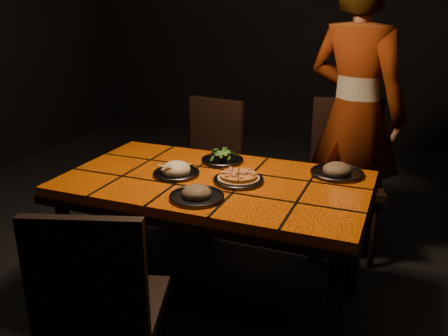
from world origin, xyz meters
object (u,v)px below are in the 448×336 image
at_px(chair_near, 99,303).
at_px(plate_pasta, 176,171).
at_px(chair_far_right, 345,166).
at_px(dining_table, 215,193).
at_px(plate_pizza, 239,179).
at_px(diner, 355,114).
at_px(chair_far_left, 209,158).

distance_m(chair_near, plate_pasta, 0.94).
xyz_separation_m(chair_near, chair_far_right, (0.65, 1.86, 0.04)).
distance_m(dining_table, plate_pizza, 0.17).
relative_size(chair_far_right, diner, 0.54).
xyz_separation_m(chair_far_left, chair_far_right, (0.96, 0.10, 0.03)).
height_order(diner, plate_pasta, diner).
distance_m(dining_table, chair_far_left, 0.94).
bearing_deg(dining_table, chair_near, -95.53).
xyz_separation_m(dining_table, plate_pizza, (0.13, 0.01, 0.10)).
relative_size(plate_pizza, plate_pasta, 1.11).
xyz_separation_m(plate_pizza, plate_pasta, (-0.35, -0.03, 0.00)).
bearing_deg(dining_table, chair_far_right, 59.31).
distance_m(dining_table, plate_pasta, 0.24).
bearing_deg(chair_far_left, chair_near, -70.74).
xyz_separation_m(dining_table, chair_far_right, (0.56, 0.94, -0.08)).
bearing_deg(chair_near, plate_pasta, -100.07).
relative_size(dining_table, chair_far_left, 1.65).
xyz_separation_m(diner, plate_pasta, (-0.80, -0.99, -0.18)).
height_order(chair_near, chair_far_left, chair_far_left).
bearing_deg(chair_near, diner, -127.88).
bearing_deg(chair_far_left, plate_pasta, -68.58).
relative_size(diner, plate_pizza, 6.76).
bearing_deg(chair_far_right, dining_table, -132.80).
relative_size(dining_table, plate_pasta, 6.38).
relative_size(chair_far_right, plate_pizza, 3.67).
relative_size(chair_near, plate_pasta, 3.80).
height_order(diner, plate_pizza, diner).
bearing_deg(dining_table, plate_pizza, 2.26).
height_order(chair_near, diner, diner).
height_order(chair_far_left, plate_pizza, chair_far_left).
xyz_separation_m(chair_near, plate_pasta, (-0.13, 0.90, 0.22)).
relative_size(chair_near, chair_far_right, 0.93).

